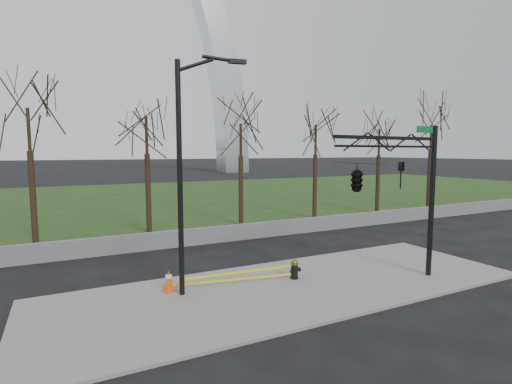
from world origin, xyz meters
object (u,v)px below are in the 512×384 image
traffic_signal_mast (373,177)px  traffic_cone (169,281)px  street_light (186,161)px  fire_hydrant (295,269)px

traffic_signal_mast → traffic_cone: bearing=152.4°
traffic_cone → street_light: (0.56, -0.54, 4.22)m
fire_hydrant → traffic_signal_mast: traffic_signal_mast is taller
fire_hydrant → street_light: bearing=173.4°
traffic_cone → street_light: street_light is taller
fire_hydrant → street_light: street_light is taller
fire_hydrant → traffic_signal_mast: (1.79, -2.19, 3.68)m
traffic_cone → street_light: bearing=-44.3°
traffic_cone → traffic_signal_mast: 8.06m
fire_hydrant → traffic_cone: size_ratio=1.05×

